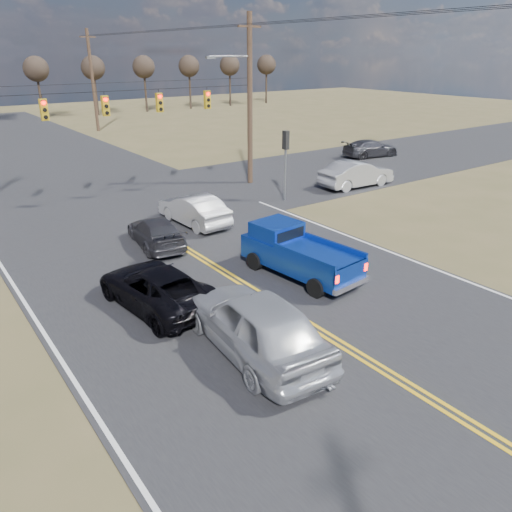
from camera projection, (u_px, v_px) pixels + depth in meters
ground at (361, 357)px, 13.85m from camera, size 160.00×160.00×0.00m
road_main at (187, 250)px, 21.34m from camera, size 14.00×120.00×0.02m
road_cross at (116, 206)px, 27.32m from camera, size 120.00×12.00×0.02m
signal_gantry at (117, 110)px, 25.51m from camera, size 19.60×4.83×10.00m
utility_poles at (113, 109)px, 24.59m from camera, size 19.60×58.32×10.00m
treeline at (54, 88)px, 31.86m from camera, size 87.00×117.80×7.40m
pickup_truck at (297, 253)px, 18.63m from camera, size 2.34×5.03×1.83m
silver_suv at (256, 323)px, 13.73m from camera, size 2.66×5.62×1.86m
black_suv at (157, 287)px, 16.40m from camera, size 2.79×5.14×1.37m
white_car_queue at (194, 210)px, 24.26m from camera, size 1.77×4.53×1.47m
dgrey_car_queue at (156, 232)px, 21.60m from camera, size 2.34×4.44×1.23m
cross_car_east_near at (356, 174)px, 30.96m from camera, size 2.00×5.03×1.63m
cross_car_east_far at (371, 148)px, 39.87m from camera, size 2.68×4.95×1.36m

